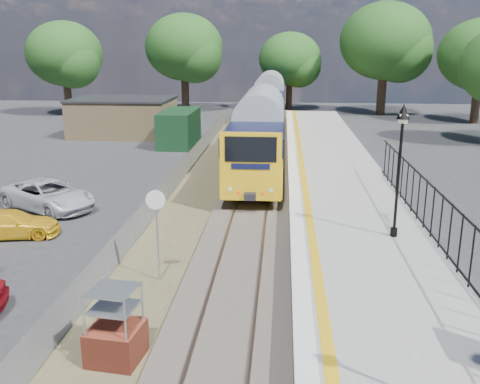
# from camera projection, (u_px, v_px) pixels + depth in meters

# --- Properties ---
(ground) EXTENTS (120.00, 120.00, 0.00)m
(ground) POSITION_uv_depth(u_px,v_px,m) (225.00, 345.00, 13.56)
(ground) COLOR #2D2D30
(ground) RESTS_ON ground
(track_bed) EXTENTS (5.90, 80.00, 0.29)m
(track_bed) POSITION_uv_depth(u_px,v_px,m) (238.00, 221.00, 22.87)
(track_bed) COLOR #473F38
(track_bed) RESTS_ON ground
(platform) EXTENTS (5.00, 70.00, 0.90)m
(platform) POSITION_uv_depth(u_px,v_px,m) (354.00, 229.00, 20.81)
(platform) COLOR gray
(platform) RESTS_ON ground
(platform_edge) EXTENTS (0.90, 70.00, 0.01)m
(platform_edge) POSITION_uv_depth(u_px,v_px,m) (301.00, 216.00, 20.85)
(platform_edge) COLOR silver
(platform_edge) RESTS_ON platform
(victorian_lamp_north) EXTENTS (0.44, 0.44, 4.60)m
(victorian_lamp_north) POSITION_uv_depth(u_px,v_px,m) (401.00, 140.00, 17.78)
(victorian_lamp_north) COLOR black
(victorian_lamp_north) RESTS_ON platform
(palisade_fence) EXTENTS (0.12, 26.00, 2.00)m
(palisade_fence) POSITION_uv_depth(u_px,v_px,m) (469.00, 252.00, 14.72)
(palisade_fence) COLOR black
(palisade_fence) RESTS_ON platform
(wire_fence) EXTENTS (0.06, 52.00, 1.20)m
(wire_fence) POSITION_uv_depth(u_px,v_px,m) (164.00, 193.00, 25.26)
(wire_fence) COLOR #999EA3
(wire_fence) RESTS_ON ground
(outbuilding) EXTENTS (10.80, 10.10, 3.12)m
(outbuilding) POSITION_uv_depth(u_px,v_px,m) (134.00, 119.00, 44.00)
(outbuilding) COLOR tan
(outbuilding) RESTS_ON ground
(tree_line) EXTENTS (56.80, 43.80, 11.88)m
(tree_line) POSITION_uv_depth(u_px,v_px,m) (285.00, 53.00, 52.07)
(tree_line) COLOR #332319
(tree_line) RESTS_ON ground
(train) EXTENTS (2.82, 40.83, 3.51)m
(train) POSITION_uv_depth(u_px,v_px,m) (266.00, 110.00, 42.79)
(train) COLOR gold
(train) RESTS_ON ground
(brick_plinth) EXTENTS (1.33, 1.33, 1.92)m
(brick_plinth) POSITION_uv_depth(u_px,v_px,m) (115.00, 326.00, 12.63)
(brick_plinth) COLOR maroon
(brick_plinth) RESTS_ON ground
(speed_sign) EXTENTS (0.62, 0.12, 3.07)m
(speed_sign) POSITION_uv_depth(u_px,v_px,m) (157.00, 219.00, 16.60)
(speed_sign) COLOR #999EA3
(speed_sign) RESTS_ON ground
(car_yellow) EXTENTS (3.96, 2.27, 1.08)m
(car_yellow) POSITION_uv_depth(u_px,v_px,m) (11.00, 224.00, 21.07)
(car_yellow) COLOR yellow
(car_yellow) RESTS_ON ground
(car_white) EXTENTS (5.35, 4.34, 1.35)m
(car_white) POSITION_uv_depth(u_px,v_px,m) (48.00, 195.00, 24.61)
(car_white) COLOR silver
(car_white) RESTS_ON ground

